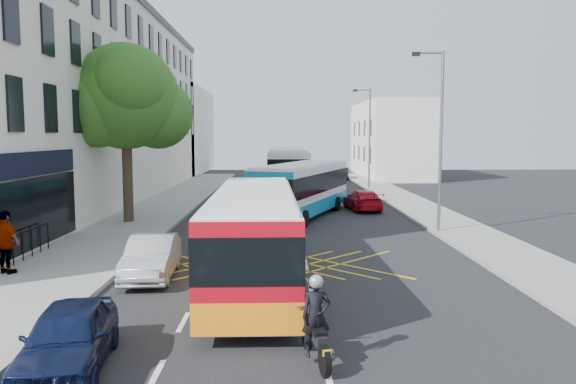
{
  "coord_description": "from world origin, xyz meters",
  "views": [
    {
      "loc": [
        -0.89,
        -13.02,
        4.43
      ],
      "look_at": [
        -0.57,
        9.12,
        2.2
      ],
      "focal_mm": 35.0,
      "sensor_mm": 36.0,
      "label": 1
    }
  ],
  "objects_px": {
    "street_tree": "(125,98)",
    "bus_near": "(254,236)",
    "bus_mid": "(303,189)",
    "bus_far": "(288,170)",
    "red_hatchback": "(363,200)",
    "parked_car_silver": "(152,257)",
    "pedestrian_far": "(6,242)",
    "distant_car_grey": "(290,177)",
    "distant_car_dark": "(342,173)",
    "lamp_near": "(439,131)",
    "parked_car_blue": "(68,337)",
    "motorbike": "(316,321)",
    "lamp_far": "(368,133)"
  },
  "relations": [
    {
      "from": "street_tree",
      "to": "bus_near",
      "type": "relative_size",
      "value": 0.86
    },
    {
      "from": "bus_mid",
      "to": "bus_far",
      "type": "distance_m",
      "value": 11.87
    },
    {
      "from": "street_tree",
      "to": "bus_far",
      "type": "distance_m",
      "value": 17.09
    },
    {
      "from": "bus_mid",
      "to": "red_hatchback",
      "type": "height_order",
      "value": "bus_mid"
    },
    {
      "from": "parked_car_silver",
      "to": "red_hatchback",
      "type": "height_order",
      "value": "parked_car_silver"
    },
    {
      "from": "bus_near",
      "to": "pedestrian_far",
      "type": "height_order",
      "value": "bus_near"
    },
    {
      "from": "bus_near",
      "to": "bus_mid",
      "type": "distance_m",
      "value": 14.41
    },
    {
      "from": "distant_car_grey",
      "to": "distant_car_dark",
      "type": "xyz_separation_m",
      "value": [
        5.45,
        5.83,
        -0.01
      ]
    },
    {
      "from": "bus_near",
      "to": "distant_car_dark",
      "type": "distance_m",
      "value": 41.52
    },
    {
      "from": "lamp_near",
      "to": "parked_car_blue",
      "type": "relative_size",
      "value": 2.17
    },
    {
      "from": "red_hatchback",
      "to": "distant_car_dark",
      "type": "bearing_deg",
      "value": -99.38
    },
    {
      "from": "pedestrian_far",
      "to": "red_hatchback",
      "type": "bearing_deg",
      "value": -103.08
    },
    {
      "from": "motorbike",
      "to": "bus_mid",
      "type": "bearing_deg",
      "value": 77.57
    },
    {
      "from": "distant_car_dark",
      "to": "pedestrian_far",
      "type": "height_order",
      "value": "pedestrian_far"
    },
    {
      "from": "red_hatchback",
      "to": "distant_car_grey",
      "type": "xyz_separation_m",
      "value": [
        -3.99,
        18.11,
        0.01
      ]
    },
    {
      "from": "distant_car_grey",
      "to": "distant_car_dark",
      "type": "height_order",
      "value": "distant_car_grey"
    },
    {
      "from": "bus_mid",
      "to": "pedestrian_far",
      "type": "bearing_deg",
      "value": -106.32
    },
    {
      "from": "pedestrian_far",
      "to": "motorbike",
      "type": "bearing_deg",
      "value": 171.28
    },
    {
      "from": "lamp_far",
      "to": "bus_far",
      "type": "xyz_separation_m",
      "value": [
        -6.48,
        -2.74,
        -2.78
      ]
    },
    {
      "from": "lamp_near",
      "to": "distant_car_dark",
      "type": "relative_size",
      "value": 2.16
    },
    {
      "from": "parked_car_silver",
      "to": "pedestrian_far",
      "type": "bearing_deg",
      "value": 177.15
    },
    {
      "from": "lamp_far",
      "to": "distant_car_dark",
      "type": "xyz_separation_m",
      "value": [
        -0.7,
        12.03,
        -4.01
      ]
    },
    {
      "from": "lamp_far",
      "to": "distant_car_grey",
      "type": "xyz_separation_m",
      "value": [
        -6.14,
        6.21,
        -4.0
      ]
    },
    {
      "from": "parked_car_blue",
      "to": "red_hatchback",
      "type": "relative_size",
      "value": 0.89
    },
    {
      "from": "red_hatchback",
      "to": "parked_car_blue",
      "type": "bearing_deg",
      "value": 62.66
    },
    {
      "from": "lamp_near",
      "to": "red_hatchback",
      "type": "xyz_separation_m",
      "value": [
        -2.15,
        8.1,
        -4.01
      ]
    },
    {
      "from": "lamp_far",
      "to": "bus_near",
      "type": "xyz_separation_m",
      "value": [
        -7.85,
        -28.86,
        -3.11
      ]
    },
    {
      "from": "lamp_far",
      "to": "parked_car_blue",
      "type": "relative_size",
      "value": 2.17
    },
    {
      "from": "parked_car_blue",
      "to": "parked_car_silver",
      "type": "xyz_separation_m",
      "value": [
        0.0,
        6.95,
        0.02
      ]
    },
    {
      "from": "bus_mid",
      "to": "motorbike",
      "type": "bearing_deg",
      "value": -71.46
    },
    {
      "from": "street_tree",
      "to": "distant_car_dark",
      "type": "bearing_deg",
      "value": 64.27
    },
    {
      "from": "street_tree",
      "to": "bus_mid",
      "type": "height_order",
      "value": "street_tree"
    },
    {
      "from": "street_tree",
      "to": "bus_mid",
      "type": "bearing_deg",
      "value": 15.46
    },
    {
      "from": "parked_car_silver",
      "to": "distant_car_grey",
      "type": "xyz_separation_m",
      "value": [
        4.95,
        33.95,
        -0.03
      ]
    },
    {
      "from": "distant_car_dark",
      "to": "pedestrian_far",
      "type": "xyz_separation_m",
      "value": [
        -14.88,
        -39.8,
        0.53
      ]
    },
    {
      "from": "motorbike",
      "to": "lamp_near",
      "type": "bearing_deg",
      "value": 55.26
    },
    {
      "from": "parked_car_silver",
      "to": "bus_far",
      "type": "bearing_deg",
      "value": 76.39
    },
    {
      "from": "parked_car_blue",
      "to": "pedestrian_far",
      "type": "height_order",
      "value": "pedestrian_far"
    },
    {
      "from": "red_hatchback",
      "to": "distant_car_dark",
      "type": "height_order",
      "value": "distant_car_dark"
    },
    {
      "from": "distant_car_grey",
      "to": "bus_near",
      "type": "bearing_deg",
      "value": -88.69
    },
    {
      "from": "bus_mid",
      "to": "motorbike",
      "type": "distance_m",
      "value": 19.86
    },
    {
      "from": "bus_mid",
      "to": "red_hatchback",
      "type": "distance_m",
      "value": 4.66
    },
    {
      "from": "distant_car_dark",
      "to": "bus_mid",
      "type": "bearing_deg",
      "value": 86.71
    },
    {
      "from": "lamp_far",
      "to": "motorbike",
      "type": "xyz_separation_m",
      "value": [
        -6.39,
        -34.42,
        -3.79
      ]
    },
    {
      "from": "parked_car_blue",
      "to": "red_hatchback",
      "type": "height_order",
      "value": "parked_car_blue"
    },
    {
      "from": "red_hatchback",
      "to": "distant_car_dark",
      "type": "relative_size",
      "value": 1.12
    },
    {
      "from": "bus_mid",
      "to": "bus_far",
      "type": "xyz_separation_m",
      "value": [
        -0.64,
        11.85,
        0.29
      ]
    },
    {
      "from": "parked_car_blue",
      "to": "parked_car_silver",
      "type": "bearing_deg",
      "value": 82.73
    },
    {
      "from": "distant_car_grey",
      "to": "lamp_far",
      "type": "bearing_deg",
      "value": -41.19
    },
    {
      "from": "parked_car_silver",
      "to": "distant_car_grey",
      "type": "relative_size",
      "value": 0.89
    }
  ]
}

